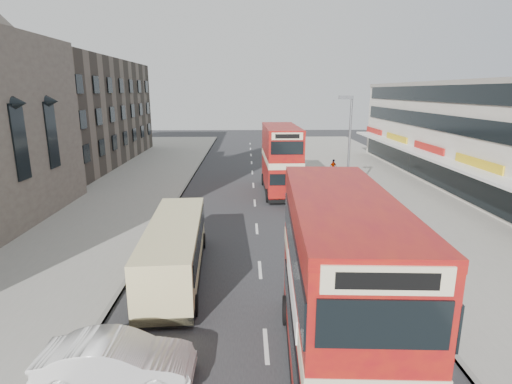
% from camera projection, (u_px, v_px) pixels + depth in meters
% --- Properties ---
extents(road_surface, '(12.00, 90.00, 0.01)m').
position_uv_depth(road_surface, '(255.00, 203.00, 31.16)').
color(road_surface, '#28282B').
rests_on(road_surface, ground).
extents(pavement_right, '(12.00, 90.00, 0.15)m').
position_uv_depth(pavement_right, '(408.00, 201.00, 31.43)').
color(pavement_right, gray).
rests_on(pavement_right, ground).
extents(pavement_left, '(12.00, 90.00, 0.15)m').
position_uv_depth(pavement_left, '(98.00, 203.00, 30.86)').
color(pavement_left, gray).
rests_on(pavement_left, ground).
extents(kerb_left, '(0.20, 90.00, 0.16)m').
position_uv_depth(kerb_left, '(176.00, 203.00, 31.00)').
color(kerb_left, gray).
rests_on(kerb_left, ground).
extents(kerb_right, '(0.20, 90.00, 0.16)m').
position_uv_depth(kerb_right, '(333.00, 202.00, 31.29)').
color(kerb_right, gray).
rests_on(kerb_right, ground).
extents(brick_terrace, '(14.00, 28.00, 12.00)m').
position_uv_depth(brick_terrace, '(62.00, 112.00, 46.63)').
color(brick_terrace, '#66594C').
rests_on(brick_terrace, ground).
extents(commercial_row, '(9.90, 46.20, 9.30)m').
position_uv_depth(commercial_row, '(501.00, 139.00, 32.42)').
color(commercial_row, beige).
rests_on(commercial_row, ground).
extents(street_lamp, '(1.00, 0.20, 8.12)m').
position_uv_depth(street_lamp, '(348.00, 144.00, 28.21)').
color(street_lamp, slate).
rests_on(street_lamp, ground).
extents(bus_main, '(3.18, 10.05, 5.47)m').
position_uv_depth(bus_main, '(338.00, 289.00, 11.61)').
color(bus_main, black).
rests_on(bus_main, ground).
extents(bus_second, '(2.86, 9.89, 5.44)m').
position_uv_depth(bus_second, '(281.00, 159.00, 33.76)').
color(bus_second, black).
rests_on(bus_second, ground).
extents(coach, '(2.82, 9.19, 2.41)m').
position_uv_depth(coach, '(175.00, 248.00, 18.51)').
color(coach, black).
rests_on(coach, ground).
extents(car_left_front, '(4.51, 1.60, 1.48)m').
position_uv_depth(car_left_front, '(117.00, 361.00, 11.79)').
color(car_left_front, white).
rests_on(car_left_front, ground).
extents(car_right_a, '(4.62, 1.95, 1.33)m').
position_uv_depth(car_right_a, '(327.00, 201.00, 29.18)').
color(car_right_a, maroon).
rests_on(car_right_a, ground).
extents(car_right_b, '(4.13, 2.14, 1.11)m').
position_uv_depth(car_right_b, '(309.00, 186.00, 34.35)').
color(car_right_b, orange).
rests_on(car_right_b, ground).
extents(pedestrian_near, '(0.84, 0.79, 1.89)m').
position_uv_depth(pedestrian_near, '(388.00, 215.00, 24.53)').
color(pedestrian_near, gray).
rests_on(pedestrian_near, pavement_right).
extents(pedestrian_far, '(0.97, 0.80, 1.54)m').
position_uv_depth(pedestrian_far, '(333.00, 167.00, 40.95)').
color(pedestrian_far, gray).
rests_on(pedestrian_far, pavement_right).
extents(cyclist, '(0.68, 1.68, 2.08)m').
position_uv_depth(cyclist, '(307.00, 203.00, 28.55)').
color(cyclist, gray).
rests_on(cyclist, ground).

